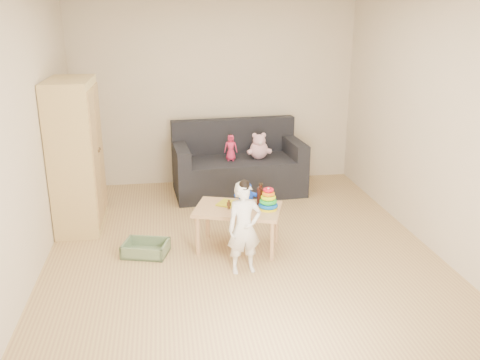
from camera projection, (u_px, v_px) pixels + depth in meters
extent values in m
plane|color=tan|center=(239.00, 244.00, 5.52)|extent=(4.50, 4.50, 0.00)
plane|color=beige|center=(215.00, 94.00, 7.23)|extent=(4.00, 0.00, 4.00)
plane|color=beige|center=(296.00, 207.00, 3.00)|extent=(4.00, 0.00, 4.00)
plane|color=beige|center=(31.00, 134.00, 4.83)|extent=(0.00, 4.50, 4.50)
plane|color=beige|center=(424.00, 121.00, 5.40)|extent=(0.00, 4.50, 4.50)
cube|color=#DEC379|center=(76.00, 155.00, 5.78)|extent=(0.47, 0.95, 1.71)
cube|color=black|center=(239.00, 175.00, 7.04)|extent=(1.81, 0.99, 0.49)
cube|color=tan|center=(238.00, 228.00, 5.35)|extent=(1.01, 0.80, 0.46)
imported|color=white|center=(244.00, 229.00, 4.81)|extent=(0.35, 0.26, 0.88)
imported|color=#E62B59|center=(231.00, 148.00, 6.82)|extent=(0.19, 0.14, 0.35)
cylinder|color=#FFE90D|center=(268.00, 208.00, 5.24)|extent=(0.19, 0.19, 0.02)
cylinder|color=silver|center=(268.00, 198.00, 5.20)|extent=(0.02, 0.02, 0.22)
torus|color=#0B55B9|center=(268.00, 205.00, 5.23)|extent=(0.20, 0.20, 0.04)
torus|color=green|center=(268.00, 201.00, 5.21)|extent=(0.18, 0.18, 0.04)
torus|color=#D8FF0D|center=(268.00, 197.00, 5.20)|extent=(0.16, 0.16, 0.04)
torus|color=orange|center=(268.00, 193.00, 5.19)|extent=(0.13, 0.13, 0.04)
torus|color=red|center=(268.00, 190.00, 5.18)|extent=(0.11, 0.11, 0.04)
cylinder|color=black|center=(261.00, 196.00, 5.34)|extent=(0.08, 0.08, 0.18)
cylinder|color=black|center=(261.00, 187.00, 5.31)|extent=(0.04, 0.04, 0.05)
cylinder|color=black|center=(261.00, 184.00, 5.30)|extent=(0.04, 0.04, 0.02)
cube|color=gold|center=(229.00, 203.00, 5.38)|extent=(0.29, 0.29, 0.02)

